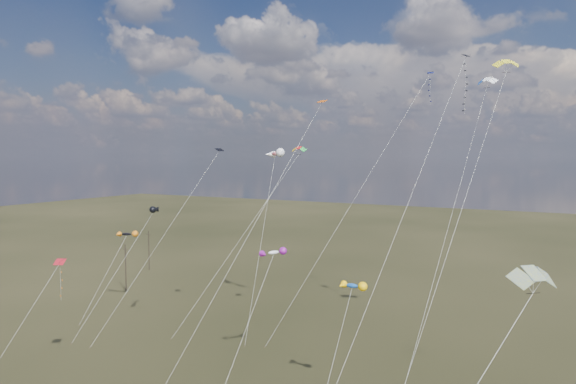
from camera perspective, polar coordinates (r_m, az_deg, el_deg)
The scene contains 16 objects.
utility_pole_near at distance 92.77m, azimuth -17.60°, elevation -7.97°, with size 1.40×0.20×8.00m.
utility_pole_far at distance 108.05m, azimuth -15.21°, elevation -6.23°, with size 1.40×0.20×8.00m.
diamond_black_high at distance 63.58m, azimuth 18.46°, elevation 9.85°, with size 6.95×29.31×35.12m.
diamond_navy_tall at distance 70.84m, azimuth 14.12°, elevation 9.02°, with size 15.50×18.58×34.33m.
diamond_black_mid at distance 67.07m, azimuth -11.11°, elevation -0.74°, with size 10.32×14.08×24.09m.
diamond_red_low at distance 59.58m, azimuth -24.25°, elevation -9.26°, with size 4.67×7.21×12.28m.
diamond_orange_center at distance 57.43m, azimuth -0.53°, elevation 2.28°, with size 10.03×17.64×29.61m.
parafoil_yellow at distance 61.88m, azimuth 23.08°, elevation 13.08°, with size 7.73×22.23×34.00m.
parafoil_blue_white at distance 68.51m, azimuth 21.19°, elevation 11.45°, with size 5.70×21.12×33.07m.
parafoil_striped at distance 30.85m, azimuth 25.59°, elevation -8.23°, with size 9.88×13.23×17.49m.
parafoil_tricolor at distance 70.55m, azimuth 1.09°, elevation 4.76°, with size 11.82×14.89×24.70m.
novelty_black_orange at distance 81.88m, azimuth -17.52°, elevation -4.51°, with size 3.32×10.71×11.75m.
novelty_orange_black at distance 68.45m, azimuth -14.72°, elevation -1.96°, with size 7.52×9.78×16.67m.
novelty_white_purple at distance 54.47m, azimuth -1.63°, elevation -6.79°, with size 2.11×10.93×13.36m.
novelty_redwhite_stripe at distance 74.70m, azimuth -1.47°, elevation 4.25°, with size 5.50×15.36×24.15m.
novelty_blue_yellow at distance 48.39m, azimuth 7.12°, elevation -10.33°, with size 2.33×6.59×11.60m.
Camera 1 is at (27.43, -32.96, 23.09)m, focal length 32.00 mm.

